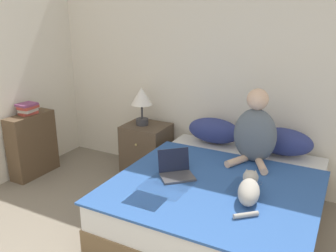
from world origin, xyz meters
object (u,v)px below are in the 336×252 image
at_px(pillow_far, 283,142).
at_px(person_sitting, 255,132).
at_px(bookshelf, 32,145).
at_px(bed, 220,203).
at_px(pillow_near, 214,131).
at_px(cat_tabby, 249,189).
at_px(nightstand, 147,149).
at_px(book_stack_top, 28,108).
at_px(table_lamp, 142,99).
at_px(laptop_open, 176,171).

relative_size(pillow_far, person_sitting, 0.82).
xyz_separation_m(person_sitting, bookshelf, (-2.56, -0.44, -0.44)).
bearing_deg(person_sitting, bed, -108.07).
distance_m(bed, pillow_far, 0.96).
bearing_deg(pillow_near, cat_tabby, -56.77).
relative_size(cat_tabby, nightstand, 0.89).
bearing_deg(person_sitting, book_stack_top, -170.30).
relative_size(person_sitting, table_lamp, 1.58).
height_order(nightstand, bookshelf, bookshelf).
xyz_separation_m(pillow_near, book_stack_top, (-2.04, -0.75, 0.17)).
bearing_deg(cat_tabby, table_lamp, 46.39).
relative_size(bed, pillow_far, 3.21).
bearing_deg(book_stack_top, pillow_far, 15.07).
xyz_separation_m(pillow_far, cat_tabby, (-0.05, -1.06, -0.05)).
bearing_deg(pillow_near, pillow_far, 0.00).
bearing_deg(pillow_far, pillow_near, 180.00).
xyz_separation_m(pillow_far, person_sitting, (-0.22, -0.31, 0.16)).
distance_m(pillow_far, table_lamp, 1.66).
bearing_deg(book_stack_top, nightstand, 29.64).
distance_m(pillow_far, person_sitting, 0.41).
bearing_deg(table_lamp, person_sitting, -9.49).
relative_size(pillow_near, cat_tabby, 1.07).
height_order(laptop_open, nightstand, laptop_open).
relative_size(laptop_open, table_lamp, 0.84).
relative_size(bed, pillow_near, 3.21).
relative_size(pillow_near, person_sitting, 0.82).
bearing_deg(bed, person_sitting, 71.93).
bearing_deg(bed, pillow_far, 64.71).
bearing_deg(laptop_open, pillow_far, 9.31).
bearing_deg(bookshelf, laptop_open, -5.58).
height_order(person_sitting, table_lamp, person_sitting).
relative_size(laptop_open, nightstand, 0.62).
relative_size(laptop_open, bookshelf, 0.50).
bearing_deg(book_stack_top, table_lamp, 30.44).
bearing_deg(bookshelf, bed, -0.88).
bearing_deg(bookshelf, pillow_far, 15.14).
height_order(nightstand, table_lamp, table_lamp).
height_order(cat_tabby, book_stack_top, book_stack_top).
bearing_deg(pillow_near, person_sitting, -30.45).
bearing_deg(bookshelf, person_sitting, 9.78).
bearing_deg(nightstand, cat_tabby, -32.94).
relative_size(pillow_near, bookshelf, 0.77).
distance_m(laptop_open, book_stack_top, 2.07).
distance_m(pillow_far, bookshelf, 2.89).
bearing_deg(laptop_open, pillow_near, 47.52).
bearing_deg(laptop_open, bed, -18.93).
relative_size(pillow_near, book_stack_top, 2.69).
distance_m(pillow_far, laptop_open, 1.21).
relative_size(bookshelf, book_stack_top, 3.48).
distance_m(bed, bookshelf, 2.41).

